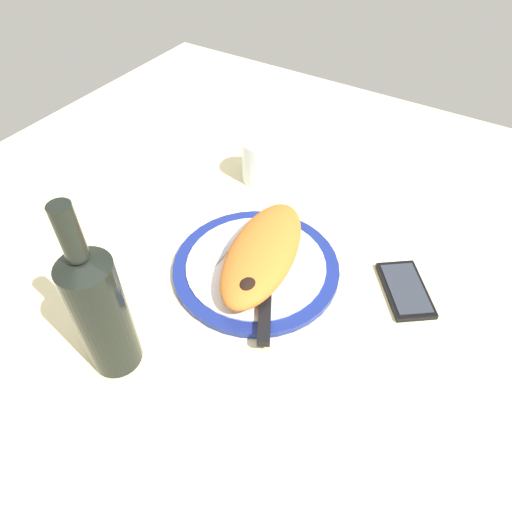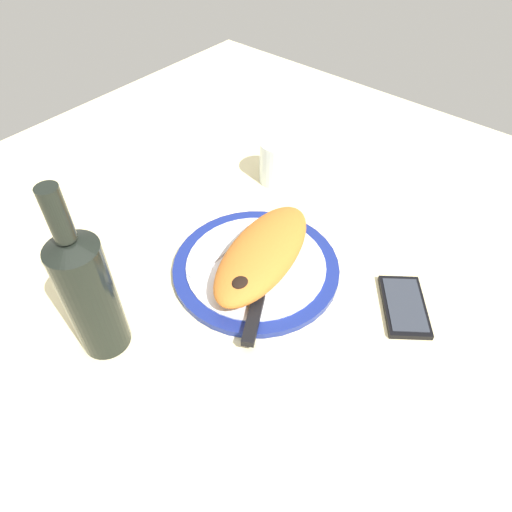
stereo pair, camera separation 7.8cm
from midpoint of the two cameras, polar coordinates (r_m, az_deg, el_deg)
The scene contains 8 objects.
ground_plane at distance 83.79cm, azimuth -2.67°, elevation -2.53°, with size 150.00×150.00×3.00cm, color beige.
plate at distance 82.13cm, azimuth -2.72°, elevation -1.50°, with size 29.54×29.54×1.54cm.
calzone at distance 79.51cm, azimuth -1.99°, elevation 0.30°, with size 28.30×16.36×5.60cm.
fork at distance 82.46cm, azimuth -7.54°, elevation -0.68°, with size 16.63×2.23×0.40cm.
knife at distance 75.26cm, azimuth -1.83°, elevation -5.87°, with size 21.76×13.17×1.20cm.
smartphone at distance 81.70cm, azimuth 15.39°, elevation -4.18°, with size 14.04×13.00×1.16cm.
water_glass at distance 100.46cm, azimuth -1.77°, elevation 11.36°, with size 7.82×7.82×9.50cm.
wine_bottle at distance 66.84cm, azimuth -21.98°, elevation -6.36°, with size 7.32×7.32×29.79cm.
Camera 1 is at (47.37, 29.53, 61.11)cm, focal length 32.41 mm.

